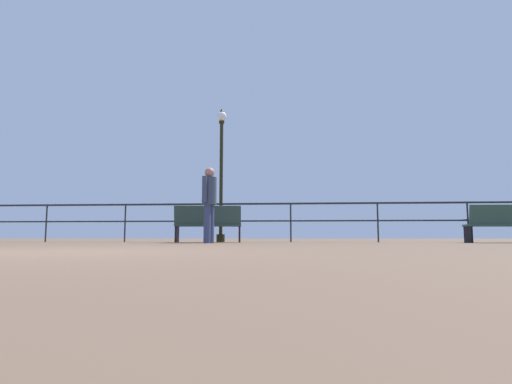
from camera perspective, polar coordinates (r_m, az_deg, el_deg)
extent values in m
plane|color=brown|center=(4.68, -25.71, -7.39)|extent=(60.00, 60.00, 0.00)
cube|color=#212427|center=(11.81, -6.77, -1.67)|extent=(23.60, 0.05, 0.05)
cube|color=#212427|center=(11.79, -6.80, -3.99)|extent=(23.60, 0.04, 0.04)
cylinder|color=#212427|center=(13.54, -26.82, -3.87)|extent=(0.04, 0.04, 1.06)
cylinder|color=#212427|center=(12.47, -17.51, -4.11)|extent=(0.04, 0.04, 1.06)
cylinder|color=#212427|center=(11.78, -6.80, -4.25)|extent=(0.04, 0.04, 1.06)
cylinder|color=#212427|center=(11.55, 4.79, -4.23)|extent=(0.04, 0.04, 1.06)
cylinder|color=#212427|center=(11.79, 16.37, -4.04)|extent=(0.04, 0.04, 1.06)
cylinder|color=#212427|center=(12.48, 27.07, -3.72)|extent=(0.04, 0.04, 1.06)
cube|color=#2A423D|center=(11.14, -6.55, -4.58)|extent=(1.78, 0.65, 0.05)
cube|color=#2A423D|center=(10.92, -6.65, -3.20)|extent=(1.74, 0.30, 0.51)
cube|color=black|center=(11.08, -2.27, -5.76)|extent=(0.08, 0.45, 0.45)
cube|color=black|center=(11.28, -2.23, -3.93)|extent=(0.07, 0.35, 0.04)
cube|color=black|center=(11.25, -10.79, -5.67)|extent=(0.08, 0.45, 0.45)
cube|color=black|center=(11.45, -10.57, -3.86)|extent=(0.07, 0.35, 0.04)
cube|color=#2C4B40|center=(12.11, 30.41, -3.97)|extent=(1.66, 0.53, 0.05)
cube|color=#2C4B40|center=(11.93, 30.81, -2.70)|extent=(1.65, 0.21, 0.51)
cube|color=black|center=(11.76, 27.09, -5.16)|extent=(0.06, 0.41, 0.43)
cube|color=black|center=(11.93, 26.65, -3.47)|extent=(0.05, 0.32, 0.04)
cylinder|color=black|center=(11.87, -4.88, -6.32)|extent=(0.24, 0.24, 0.22)
cylinder|color=black|center=(11.99, -4.80, 1.93)|extent=(0.10, 0.10, 3.22)
cylinder|color=black|center=(12.32, -4.73, 9.50)|extent=(0.16, 0.16, 0.06)
sphere|color=white|center=(12.37, -4.72, 10.27)|extent=(0.29, 0.29, 0.29)
cone|color=black|center=(12.43, -4.72, 11.13)|extent=(0.12, 0.12, 0.10)
cylinder|color=navy|center=(9.87, -6.23, -4.38)|extent=(0.16, 0.16, 0.90)
cylinder|color=navy|center=(9.72, -6.72, -4.34)|extent=(0.16, 0.16, 0.90)
cylinder|color=#333F55|center=(9.85, -6.42, 0.14)|extent=(0.34, 0.34, 0.65)
cylinder|color=#333F55|center=(10.05, -5.78, 0.11)|extent=(0.12, 0.12, 0.61)
cylinder|color=#333F55|center=(9.65, -7.07, 0.38)|extent=(0.12, 0.12, 0.61)
sphere|color=#AB7463|center=(9.91, -6.39, 2.67)|extent=(0.23, 0.23, 0.23)
ellipsoid|color=silver|center=(11.82, -6.86, -1.21)|extent=(0.25, 0.30, 0.14)
ellipsoid|color=gray|center=(11.83, -6.86, -1.11)|extent=(0.20, 0.26, 0.05)
sphere|color=silver|center=(11.92, -6.53, -0.95)|extent=(0.11, 0.11, 0.11)
cone|color=yellow|center=(11.98, -6.31, -0.98)|extent=(0.06, 0.06, 0.05)
cube|color=gray|center=(11.71, -7.27, -1.12)|extent=(0.10, 0.11, 0.02)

